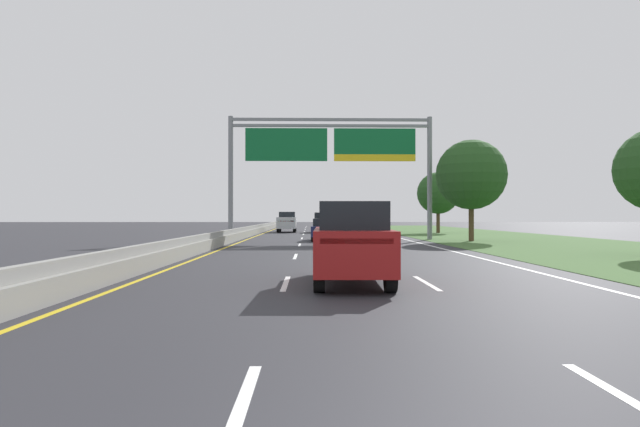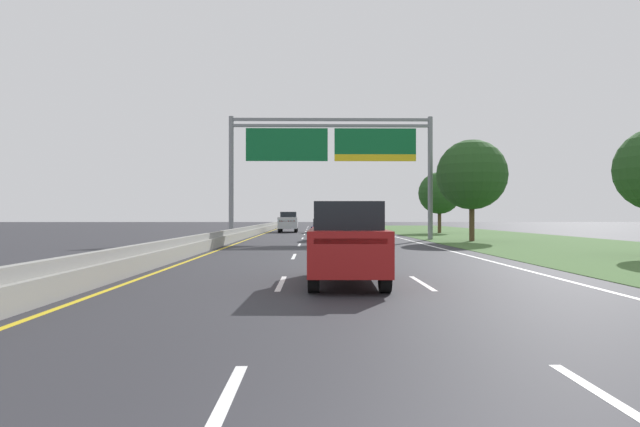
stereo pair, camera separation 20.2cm
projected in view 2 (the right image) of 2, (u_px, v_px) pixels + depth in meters
ground_plane at (327, 240)px, 38.12m from camera, size 220.00×220.00×0.00m
lane_striping at (327, 240)px, 37.66m from camera, size 11.96×106.00×0.01m
grass_verge_right at (516, 240)px, 38.30m from camera, size 14.00×110.00×0.02m
median_barrier_concrete at (237, 235)px, 38.03m from camera, size 0.60×110.00×0.85m
overhead_sign_gantry at (331, 151)px, 38.21m from camera, size 15.06×0.42×9.10m
pickup_truck_silver at (288, 222)px, 56.26m from camera, size 2.05×5.42×2.20m
car_black_centre_lane_suv at (323, 222)px, 55.04m from camera, size 1.92×4.71×2.11m
car_red_centre_lane_suv at (347, 242)px, 13.53m from camera, size 2.03×4.75×2.11m
car_navy_centre_lane_sedan at (325, 229)px, 36.90m from camera, size 1.93×4.45×1.57m
roadside_tree_mid at (472, 175)px, 36.01m from camera, size 4.86×4.86×7.06m
roadside_tree_far at (439, 193)px, 53.00m from camera, size 4.28×4.28×6.24m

